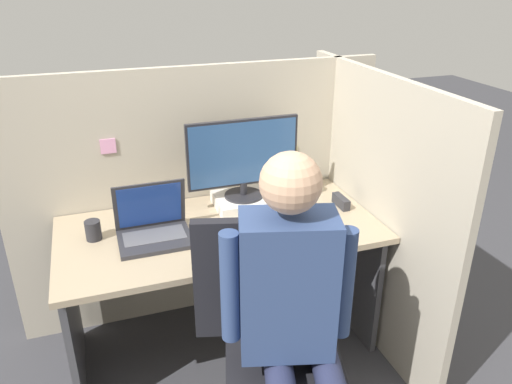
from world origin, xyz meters
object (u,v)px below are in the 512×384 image
(monitor, at_px, (243,157))
(pen_cup, at_px, (93,230))
(office_chair, at_px, (269,343))
(stapler, at_px, (341,201))
(laptop, at_px, (154,229))
(person, at_px, (295,306))
(carrot_toy, at_px, (238,246))
(paper_box, at_px, (244,201))
(coffee_mug, at_px, (308,185))

(monitor, bearing_deg, pen_cup, -171.80)
(office_chair, height_order, pen_cup, office_chair)
(monitor, distance_m, stapler, 0.57)
(monitor, distance_m, laptop, 0.58)
(laptop, bearing_deg, person, -62.33)
(stapler, bearing_deg, pen_cup, 177.23)
(carrot_toy, height_order, person, person)
(office_chair, bearing_deg, stapler, 44.76)
(person, bearing_deg, stapler, 52.59)
(paper_box, relative_size, coffee_mug, 2.71)
(monitor, bearing_deg, carrot_toy, -110.99)
(monitor, bearing_deg, laptop, -158.83)
(monitor, relative_size, pen_cup, 6.20)
(laptop, height_order, person, person)
(laptop, xyz_separation_m, carrot_toy, (0.33, -0.23, -0.03))
(office_chair, bearing_deg, coffee_mug, 57.12)
(office_chair, relative_size, pen_cup, 10.54)
(paper_box, relative_size, office_chair, 0.30)
(laptop, xyz_separation_m, office_chair, (0.35, -0.60, -0.27))
(paper_box, relative_size, monitor, 0.51)
(office_chair, bearing_deg, paper_box, 79.54)
(laptop, distance_m, coffee_mug, 0.91)
(paper_box, distance_m, person, 0.94)
(monitor, bearing_deg, person, -96.39)
(laptop, relative_size, carrot_toy, 2.74)
(paper_box, xyz_separation_m, pen_cup, (-0.76, -0.11, 0.02))
(person, bearing_deg, carrot_toy, 96.17)
(laptop, bearing_deg, pen_cup, 162.63)
(office_chair, bearing_deg, laptop, 120.26)
(person, bearing_deg, coffee_mug, 63.12)
(paper_box, height_order, stapler, paper_box)
(carrot_toy, height_order, pen_cup, pen_cup)
(monitor, distance_m, pen_cup, 0.80)
(coffee_mug, bearing_deg, stapler, -63.36)
(stapler, relative_size, pen_cup, 1.43)
(coffee_mug, bearing_deg, office_chair, -122.88)
(carrot_toy, relative_size, person, 0.09)
(person, distance_m, pen_cup, 1.06)
(person, bearing_deg, monitor, 83.61)
(paper_box, relative_size, stapler, 2.23)
(paper_box, height_order, person, person)
(paper_box, distance_m, stapler, 0.51)
(laptop, bearing_deg, coffee_mug, 13.99)
(stapler, distance_m, coffee_mug, 0.22)
(carrot_toy, bearing_deg, office_chair, -87.65)
(monitor, distance_m, coffee_mug, 0.44)
(stapler, bearing_deg, coffee_mug, 116.64)
(coffee_mug, bearing_deg, pen_cup, -173.19)
(stapler, distance_m, office_chair, 0.92)
(stapler, height_order, coffee_mug, coffee_mug)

